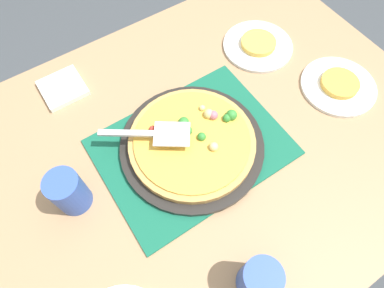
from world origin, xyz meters
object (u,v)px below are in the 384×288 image
Objects in this scene: served_slice_left at (340,83)px; pizza_server at (153,134)px; served_slice_right at (258,43)px; plate_near_left at (338,86)px; cup_far at (259,280)px; pizza at (193,141)px; plate_far_right at (258,46)px; napkin_stack at (63,88)px; cup_near at (69,192)px; pizza_pan at (192,145)px.

pizza_server is at bearing -12.71° from served_slice_left.
served_slice_left is 0.27m from served_slice_right.
cup_far reaches higher than plate_near_left.
pizza is 1.50× the size of plate_far_right.
plate_near_left and plate_far_right have the same top height.
napkin_stack is (0.68, -0.44, 0.00)m from plate_near_left.
plate_far_right is 0.48m from pizza_server.
cup_near reaches higher than pizza_server.
cup_far is 0.74m from napkin_stack.
pizza is at bearing -8.49° from served_slice_left.
cup_near is at bearing 12.50° from served_slice_right.
pizza_pan is at bearing -8.32° from plate_near_left.
cup_near is (0.79, -0.10, 0.06)m from plate_near_left.
served_slice_left is (-0.10, 0.26, 0.01)m from plate_far_right.
cup_near is at bearing 5.19° from pizza_server.
pizza_pan is 0.32m from cup_near.
pizza is at bearing -101.77° from cup_far.
pizza_pan reaches higher than plate_far_right.
pizza is 1.50× the size of plate_near_left.
served_slice_right is at bearing -163.82° from pizza_server.
cup_far is at bearing 27.66° from plate_near_left.
served_slice_right reaches higher than plate_far_right.
napkin_stack is at bearing -60.02° from pizza.
pizza is 3.00× the size of served_slice_left.
cup_far reaches higher than served_slice_right.
served_slice_right is (-0.38, -0.19, 0.01)m from pizza_pan.
cup_near is at bearing 12.50° from plate_far_right.
pizza_pan is at bearing -8.32° from served_slice_left.
pizza is (-0.00, -0.00, 0.02)m from pizza_pan.
cup_near is (0.32, -0.03, 0.03)m from pizza.
plate_far_right is at bearing -69.24° from plate_near_left.
served_slice_left is 0.92× the size of cup_near.
cup_far is at bearing 100.86° from napkin_stack.
pizza_pan is at bearing 119.58° from napkin_stack.
served_slice_right is at bearing 162.69° from napkin_stack.
plate_near_left is at bearing 147.24° from napkin_stack.
served_slice_right is (0.10, -0.26, 0.01)m from plate_near_left.
cup_far is (0.07, 0.36, 0.03)m from pizza.
pizza_pan is 1.78× the size of pizza_server.
pizza_server is at bearing -88.71° from cup_far.
pizza is at bearing 26.64° from plate_far_right.
cup_far is (0.54, 0.29, 0.04)m from served_slice_left.
napkin_stack is at bearing -79.14° from cup_far.
pizza reaches higher than served_slice_left.
napkin_stack is at bearing -67.58° from pizza_server.
cup_near is at bearing -57.51° from cup_far.
pizza_server is (0.55, -0.12, 0.07)m from plate_near_left.
pizza_pan reaches higher than plate_near_left.
cup_far is at bearing 78.23° from pizza.
cup_far is at bearing 50.53° from served_slice_right.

